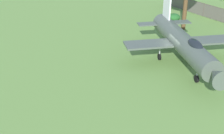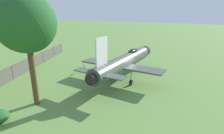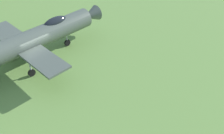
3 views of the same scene
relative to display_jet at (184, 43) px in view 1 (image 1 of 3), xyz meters
The scene contains 3 objects.
ground_plane 2.11m from the display_jet, ahead, with size 200.00×200.00×0.00m, color #668E42.
display_jet is the anchor object (origin of this frame).
shrub_by_tree 13.25m from the display_jet, 20.88° to the right, with size 1.42×1.49×0.90m.
Camera 1 is at (-23.84, 12.17, 12.09)m, focal length 52.23 mm.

